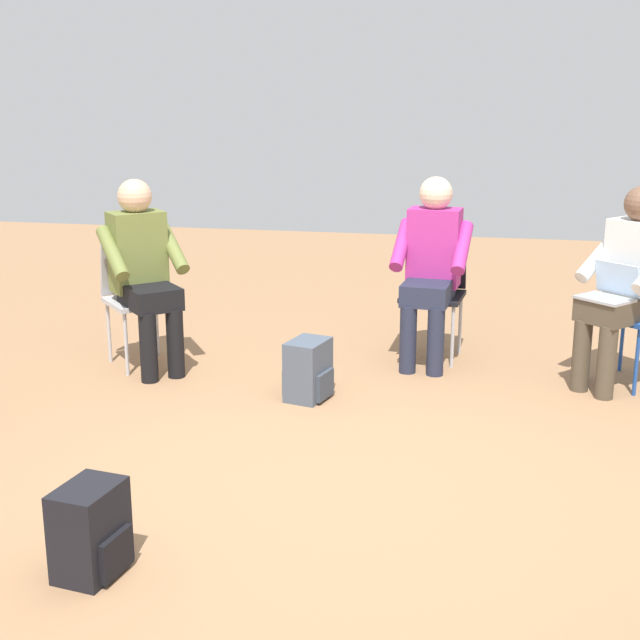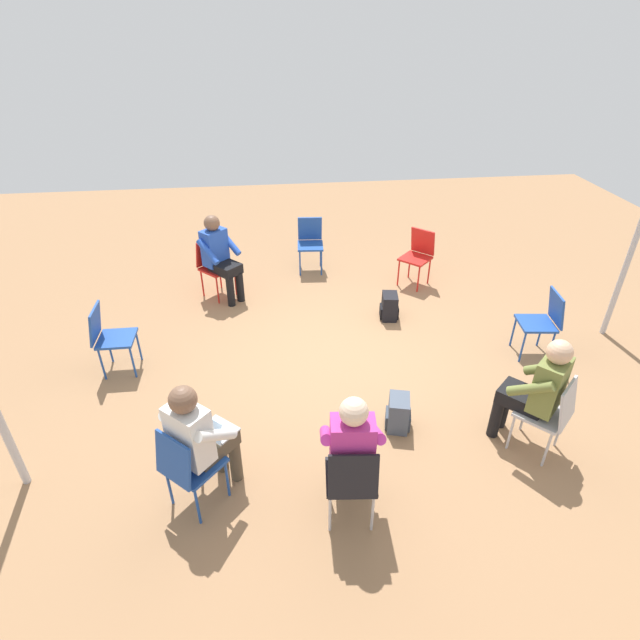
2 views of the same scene
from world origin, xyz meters
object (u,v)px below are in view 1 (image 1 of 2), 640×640
Objects in this scene: chair_northwest at (136,291)px; person_in_olive at (143,266)px; person_in_magenta at (431,261)px; backpack_by_empty_chair at (308,373)px; chair_northeast at (640,305)px; person_with_laptop at (627,277)px; backpack_near_laptop_user at (90,535)px; chair_north at (435,285)px.

chair_northwest is 0.69× the size of person_in_olive.
person_in_olive and person_in_magenta have the same top height.
chair_northwest is 2.36× the size of backpack_by_empty_chair.
backpack_by_empty_chair is at bearing 62.28° from chair_northeast.
person_with_laptop is 2.01m from backpack_by_empty_chair.
person_with_laptop is 1.00× the size of person_in_magenta.
backpack_by_empty_chair is (-1.96, -0.73, -0.34)m from chair_northeast.
chair_northeast is 0.69× the size of person_in_olive.
chair_northeast is 0.26m from person_with_laptop.
chair_northeast reaches higher than backpack_by_empty_chair.
person_with_laptop is (3.12, 0.12, 0.20)m from chair_northwest.
backpack_near_laptop_user is (-2.37, -2.81, -0.34)m from chair_northeast.
chair_northwest is 3.13m from person_with_laptop.
person_in_magenta is at bearing 36.11° from chair_northeast.
person_in_magenta is 3.17m from backpack_near_laptop_user.
person_with_laptop is 1.00× the size of person_in_olive.
person_with_laptop is (1.18, -0.42, 0.20)m from chair_north.
chair_northeast is 0.69× the size of person_in_magenta.
person_in_olive is 3.44× the size of backpack_near_laptop_user.
backpack_near_laptop_user is (-2.25, -2.69, -0.53)m from person_with_laptop.
person_with_laptop is at bearing 173.54° from person_in_magenta.
person_in_olive reaches higher than backpack_by_empty_chair.
backpack_by_empty_chair is (-1.85, -0.60, -0.53)m from person_with_laptop.
person_with_laptop is at bearing 139.56° from chair_northwest.
person_in_magenta is (-1.31, 0.13, 0.20)m from chair_northeast.
person_with_laptop is at bearing 141.98° from person_in_olive.
chair_northwest is 2.73m from backpack_near_laptop_user.
backpack_by_empty_chair is (1.27, -0.48, -0.34)m from chair_northwest.
chair_northwest is at bearing 16.93° from person_in_magenta.
person_with_laptop reaches higher than backpack_by_empty_chair.
chair_north is 1.00× the size of chair_northeast.
backpack_by_empty_chair is (0.41, 2.08, 0.00)m from backpack_near_laptop_user.
chair_northeast is (1.29, -0.30, 0.00)m from chair_north.
chair_north is at bearing 22.09° from person_with_laptop.
chair_northwest is at bearing 44.09° from person_with_laptop.
person_in_olive is (-3.00, -0.24, 0.00)m from person_with_laptop.
person_with_laptop is 3.01m from person_in_olive.
backpack_near_laptop_user is 1.00× the size of backpack_by_empty_chair.
person_in_magenta is at bearing 152.88° from person_in_olive.
backpack_near_laptop_user is (0.86, -2.56, -0.34)m from chair_northwest.
person_with_laptop is 3.55m from backpack_near_laptop_user.
person_in_olive is (0.11, -0.12, 0.20)m from chair_northwest.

